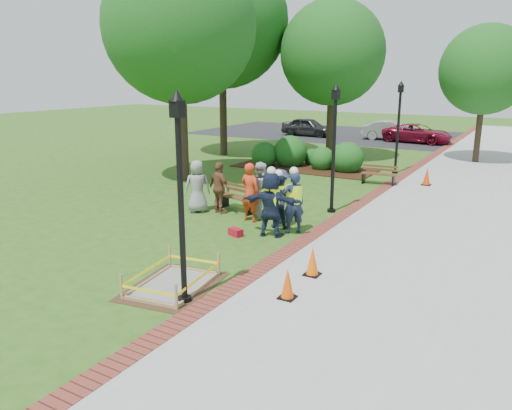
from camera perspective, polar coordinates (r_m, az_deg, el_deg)
The scene contains 35 objects.
ground at distance 13.47m, azimuth -4.43°, elevation -4.97°, with size 100.00×100.00×0.00m, color #285116.
sidewalk at distance 21.02m, azimuth 23.32°, elevation 1.07°, with size 6.00×60.00×0.02m, color #9E9E99.
brick_edging at distance 21.61m, azimuth 14.79°, elevation 2.15°, with size 0.50×60.00×0.03m, color maroon.
mulch_bed at distance 25.05m, azimuth 5.55°, elevation 4.25°, with size 7.00×3.00×0.05m, color #381E0F.
parking_lot at distance 38.37m, azimuth 19.27°, elevation 7.09°, with size 36.00×12.00×0.01m, color black.
wet_concrete_pad at distance 11.17m, azimuth -9.48°, elevation -8.08°, with size 2.02×2.53×0.55m.
bench_near at distance 17.02m, azimuth -2.19°, elevation 0.23°, with size 1.68×0.88×0.87m.
bench_far at distance 21.81m, azimuth 13.82°, elevation 2.96°, with size 1.50×0.62×0.79m.
cone_front at distance 10.43m, azimuth 3.62°, elevation -9.03°, with size 0.34×0.34×0.68m.
cone_back at distance 11.62m, azimuth 6.48°, elevation -6.47°, with size 0.36×0.36×0.71m.
cone_far at distance 22.13m, azimuth 18.93°, elevation 3.05°, with size 0.39×0.39×0.76m.
toolbox at distance 14.44m, azimuth -2.34°, elevation -3.12°, with size 0.43×0.24×0.22m, color #A50C22.
lamp_near at distance 9.76m, azimuth -8.66°, elevation 2.46°, with size 0.28×0.28×4.26m.
lamp_mid at distance 16.66m, azimuth 8.92°, elevation 7.47°, with size 0.28×0.28×4.26m.
lamp_far at distance 24.25m, azimuth 15.99°, elevation 9.29°, with size 0.28×0.28×4.26m.
tree_left at distance 21.93m, azimuth -8.72°, elevation 19.49°, with size 6.31×6.31×9.59m.
tree_back at distance 27.50m, azimuth 8.73°, elevation 16.80°, with size 5.46×5.46×8.36m.
tree_right at distance 28.84m, azimuth 24.74°, elevation 13.85°, with size 4.56×4.56×7.05m.
tree_far at distance 29.10m, azimuth -3.94°, elevation 20.24°, with size 7.31×7.31×11.03m.
shrub_a at distance 25.52m, azimuth 0.97°, elevation 4.46°, with size 1.33×1.33×1.33m, color #154C17.
shrub_b at distance 25.54m, azimuth 3.90°, elevation 4.44°, with size 1.69×1.69×1.69m, color #154C17.
shrub_c at distance 24.79m, azimuth 7.54°, elevation 4.04°, with size 1.21×1.21×1.21m, color #154C17.
shrub_d at distance 24.36m, azimuth 10.30°, elevation 3.74°, with size 1.56×1.56×1.56m, color #154C17.
shrub_e at distance 26.05m, azimuth 6.44°, elevation 4.58°, with size 0.91×0.91×0.91m, color #154C17.
casual_person_a at distance 16.87m, azimuth -6.71°, elevation 2.13°, with size 0.66×0.65×1.77m.
casual_person_b at distance 15.68m, azimuth -0.68°, elevation 1.46°, with size 0.64×0.45×1.87m.
casual_person_c at distance 16.13m, azimuth 0.56°, elevation 1.74°, with size 0.69×0.65×1.82m.
casual_person_d at distance 16.62m, azimuth -4.19°, elevation 1.95°, with size 0.64×0.52×1.74m.
casual_person_e at distance 15.59m, azimuth 2.72°, elevation 1.03°, with size 0.64×0.58×1.69m.
hivis_worker_a at distance 14.18m, azimuth 1.74°, elevation 0.31°, with size 0.67×0.50×2.03m.
hivis_worker_b at distance 14.51m, azimuth 4.29°, elevation 0.49°, with size 0.68×0.68×1.97m.
hivis_worker_c at distance 15.06m, azimuth 2.57°, elevation 0.71°, with size 0.56×0.40×1.78m.
parked_car_a at distance 38.58m, azimuth 5.96°, elevation 7.85°, with size 4.60×2.00×1.50m, color #242527.
parked_car_b at distance 37.22m, azimuth 15.20°, elevation 7.18°, with size 4.53×1.97×1.48m, color #A8A7AC.
parked_car_c at distance 36.25m, azimuth 17.90°, elevation 6.80°, with size 4.25×1.85×1.39m, color maroon.
Camera 1 is at (7.27, -10.41, 4.51)m, focal length 35.00 mm.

